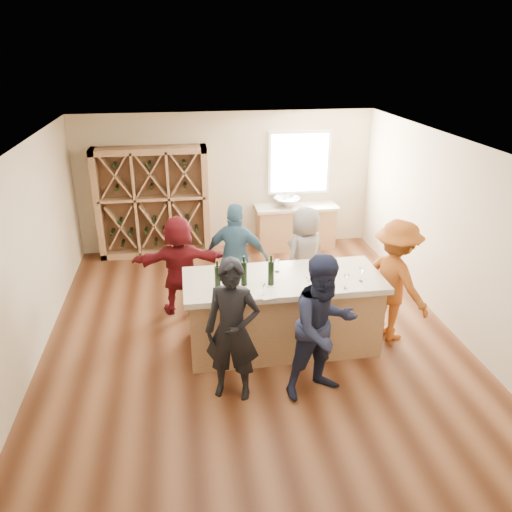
{
  "coord_description": "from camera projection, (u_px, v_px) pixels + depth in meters",
  "views": [
    {
      "loc": [
        -0.92,
        -6.43,
        4.04
      ],
      "look_at": [
        0.1,
        0.2,
        1.15
      ],
      "focal_mm": 35.0,
      "sensor_mm": 36.0,
      "label": 1
    }
  ],
  "objects": [
    {
      "name": "person_server",
      "position": [
        395.0,
        281.0,
        7.1
      ],
      "size": [
        0.97,
        1.29,
        1.81
      ],
      "primitive_type": "imported",
      "rotation": [
        0.0,
        0.0,
        1.99
      ],
      "color": "#994C19",
      "rests_on": "floor"
    },
    {
      "name": "tasting_menu_c",
      "position": [
        353.0,
        286.0,
        6.56
      ],
      "size": [
        0.24,
        0.32,
        0.0
      ],
      "primitive_type": "cube",
      "rotation": [
        0.0,
        0.0,
        0.03
      ],
      "color": "white",
      "rests_on": "tasting_counter_top"
    },
    {
      "name": "faucet",
      "position": [
        285.0,
        197.0,
        10.37
      ],
      "size": [
        0.02,
        0.02,
        0.3
      ],
      "primitive_type": "cylinder",
      "color": "silver",
      "rests_on": "back_counter_top"
    },
    {
      "name": "wine_bottle_a",
      "position": [
        218.0,
        278.0,
        6.44
      ],
      "size": [
        0.1,
        0.1,
        0.31
      ],
      "primitive_type": "cylinder",
      "rotation": [
        0.0,
        0.0,
        -0.35
      ],
      "color": "black",
      "rests_on": "tasting_counter_top"
    },
    {
      "name": "person_near_right",
      "position": [
        323.0,
        327.0,
        5.91
      ],
      "size": [
        1.0,
        0.74,
        1.85
      ],
      "primitive_type": "imported",
      "rotation": [
        0.0,
        0.0,
        0.3
      ],
      "color": "#191E38",
      "rests_on": "floor"
    },
    {
      "name": "person_far_right",
      "position": [
        305.0,
        256.0,
        8.13
      ],
      "size": [
        0.96,
        0.88,
        1.66
      ],
      "primitive_type": "imported",
      "rotation": [
        0.0,
        0.0,
        3.71
      ],
      "color": "slate",
      "rests_on": "floor"
    },
    {
      "name": "wine_bottle_b",
      "position": [
        236.0,
        280.0,
        6.42
      ],
      "size": [
        0.08,
        0.08,
        0.27
      ],
      "primitive_type": "cylinder",
      "rotation": [
        0.0,
        0.0,
        -0.37
      ],
      "color": "black",
      "rests_on": "tasting_counter_top"
    },
    {
      "name": "back_counter_base",
      "position": [
        295.0,
        228.0,
        10.49
      ],
      "size": [
        1.6,
        0.58,
        0.86
      ],
      "primitive_type": "cube",
      "color": "#976D48",
      "rests_on": "floor"
    },
    {
      "name": "window_frame",
      "position": [
        299.0,
        163.0,
        10.23
      ],
      "size": [
        1.3,
        0.06,
        1.3
      ],
      "primitive_type": "cube",
      "color": "white",
      "rests_on": "wall_back"
    },
    {
      "name": "wall_front",
      "position": [
        318.0,
        420.0,
        3.78
      ],
      "size": [
        6.0,
        0.1,
        2.8
      ],
      "primitive_type": "cube",
      "color": "#C3B08D",
      "rests_on": "ground"
    },
    {
      "name": "tasting_menu_a",
      "position": [
        267.0,
        294.0,
        6.36
      ],
      "size": [
        0.27,
        0.33,
        0.0
      ],
      "primitive_type": "cube",
      "rotation": [
        0.0,
        0.0,
        0.19
      ],
      "color": "white",
      "rests_on": "tasting_counter_top"
    },
    {
      "name": "wall_left",
      "position": [
        23.0,
        259.0,
        6.58
      ],
      "size": [
        0.1,
        7.0,
        2.8
      ],
      "primitive_type": "cube",
      "color": "#C3B08D",
      "rests_on": "ground"
    },
    {
      "name": "window_pane",
      "position": [
        300.0,
        163.0,
        10.19
      ],
      "size": [
        1.18,
        0.01,
        1.18
      ],
      "primitive_type": "cube",
      "color": "white",
      "rests_on": "wall_back"
    },
    {
      "name": "ceiling",
      "position": [
        251.0,
        142.0,
        6.43
      ],
      "size": [
        6.0,
        7.0,
        0.1
      ],
      "primitive_type": "cube",
      "color": "white",
      "rests_on": "ground"
    },
    {
      "name": "wall_back",
      "position": [
        226.0,
        181.0,
        10.23
      ],
      "size": [
        6.0,
        0.1,
        2.8
      ],
      "primitive_type": "cube",
      "color": "#C3B08D",
      "rests_on": "ground"
    },
    {
      "name": "floor",
      "position": [
        252.0,
        334.0,
        7.58
      ],
      "size": [
        6.0,
        7.0,
        0.1
      ],
      "primitive_type": "cube",
      "color": "#57311C",
      "rests_on": "ground"
    },
    {
      "name": "wine_glass_a",
      "position": [
        263.0,
        290.0,
        6.29
      ],
      "size": [
        0.07,
        0.07,
        0.16
      ],
      "primitive_type": "cone",
      "rotation": [
        0.0,
        0.0,
        0.12
      ],
      "color": "white",
      "rests_on": "tasting_counter_top"
    },
    {
      "name": "sink",
      "position": [
        287.0,
        202.0,
        10.23
      ],
      "size": [
        0.54,
        0.54,
        0.19
      ],
      "primitive_type": "imported",
      "color": "silver",
      "rests_on": "back_counter_top"
    },
    {
      "name": "tasting_menu_b",
      "position": [
        310.0,
        290.0,
        6.45
      ],
      "size": [
        0.23,
        0.29,
        0.0
      ],
      "primitive_type": "cube",
      "rotation": [
        0.0,
        0.0,
        -0.09
      ],
      "color": "white",
      "rests_on": "tasting_counter_top"
    },
    {
      "name": "back_counter_top",
      "position": [
        296.0,
        207.0,
        10.31
      ],
      "size": [
        1.7,
        0.62,
        0.06
      ],
      "primitive_type": "cube",
      "color": "#C0B39D",
      "rests_on": "back_counter_base"
    },
    {
      "name": "wine_rack",
      "position": [
        153.0,
        203.0,
        9.88
      ],
      "size": [
        2.2,
        0.45,
        2.2
      ],
      "primitive_type": "cube",
      "color": "#976D48",
      "rests_on": "floor"
    },
    {
      "name": "person_far_left",
      "position": [
        180.0,
        265.0,
        7.83
      ],
      "size": [
        1.5,
        0.54,
        1.62
      ],
      "primitive_type": "imported",
      "rotation": [
        0.0,
        0.0,
        3.14
      ],
      "color": "#590F14",
      "rests_on": "floor"
    },
    {
      "name": "tasting_counter_top",
      "position": [
        283.0,
        280.0,
        6.81
      ],
      "size": [
        2.72,
        1.12,
        0.08
      ],
      "primitive_type": "cube",
      "color": "#C0B39D",
      "rests_on": "tasting_counter_base"
    },
    {
      "name": "wine_bottle_e",
      "position": [
        271.0,
        273.0,
        6.54
      ],
      "size": [
        0.1,
        0.1,
        0.34
      ],
      "primitive_type": "cylinder",
      "rotation": [
        0.0,
        0.0,
        -0.21
      ],
      "color": "black",
      "rests_on": "tasting_counter_top"
    },
    {
      "name": "wall_right",
      "position": [
        453.0,
        234.0,
        7.43
      ],
      "size": [
        0.1,
        7.0,
        2.8
      ],
      "primitive_type": "cube",
      "color": "#C3B08D",
      "rests_on": "ground"
    },
    {
      "name": "person_far_mid",
      "position": [
        237.0,
        257.0,
        7.93
      ],
      "size": [
        1.15,
        0.86,
        1.76
      ],
      "primitive_type": "imported",
      "rotation": [
        0.0,
        0.0,
        2.78
      ],
      "color": "#335972",
      "rests_on": "floor"
    },
    {
      "name": "wine_glass_d",
      "position": [
        323.0,
        275.0,
        6.65
      ],
      "size": [
        0.08,
        0.08,
        0.18
      ],
      "primitive_type": "cone",
      "rotation": [
        0.0,
        0.0,
        0.24
      ],
      "color": "white",
      "rests_on": "tasting_counter_top"
    },
    {
      "name": "wine_glass_f",
      "position": [
        277.0,
        266.0,
        6.93
      ],
      "size": [
        0.07,
        0.07,
        0.18
      ],
      "primitive_type": "cone",
      "color": "white",
      "rests_on": "tasting_counter_top"
    },
    {
      "name": "wine_glass_e",
      "position": [
        361.0,
        275.0,
        6.65
      ],
      "size": [
        0.1,
        0.1,
        0.2
      ],
      "primitive_type": "cone",
      "rotation": [
        0.0,
        0.0,
        -0.43
      ],
      "color": "white",
      "rests_on": "tasting_counter_top"
    },
    {
      "name": "person_near_left",
      "position": [
        233.0,
        331.0,
        5.87
      ],
      "size": [
        0.77,
        0.66,
        1.81
      ],
      "primitive_type": "imported",
      "rotation": [
        0.0,
        0.0,
        -0.3
      ],
      "color": "black",
      "rests_on": "floor"
    },
    {
      "name": "tasting_counter_base",
      "position": [
        282.0,
        315.0,
        7.02
      ],
      "size": [
        2.6,
        1.0,
        1.0
      ],
      "primitive_type": "cube",
      "color": "#976D48",
      "rests_on": "floor"
    },
    {
      "name": "wine_bottle_c",
      "position": [
        244.0,
        273.0,
        6.53
      ],
      "size": [
        0.09,
        0.09,
        0.33
      ],
      "primitive_type": "cylinder",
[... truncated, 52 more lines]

